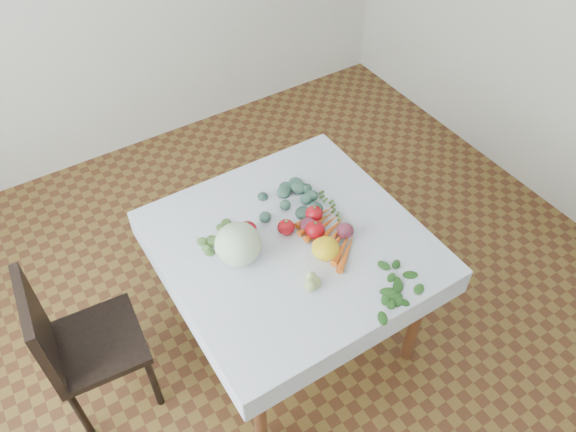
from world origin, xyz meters
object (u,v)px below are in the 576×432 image
at_px(table, 292,255).
at_px(carrot_bunch, 330,234).
at_px(cabbage, 238,244).
at_px(heirloom_back, 238,242).
at_px(chair, 74,342).

height_order(table, carrot_bunch, carrot_bunch).
xyz_separation_m(table, cabbage, (-0.25, 0.04, 0.19)).
bearing_deg(cabbage, heirloom_back, 65.11).
bearing_deg(table, heirloom_back, 159.52).
bearing_deg(cabbage, table, -8.81).
relative_size(cabbage, carrot_bunch, 0.56).
distance_m(table, chair, 1.03).
relative_size(chair, cabbage, 4.38).
xyz_separation_m(chair, heirloom_back, (0.78, -0.11, 0.30)).
bearing_deg(cabbage, chair, 168.18).
bearing_deg(chair, cabbage, -11.82).
distance_m(heirloom_back, carrot_bunch, 0.42).
distance_m(table, cabbage, 0.32).
height_order(cabbage, carrot_bunch, cabbage).
xyz_separation_m(chair, cabbage, (0.75, -0.16, 0.34)).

